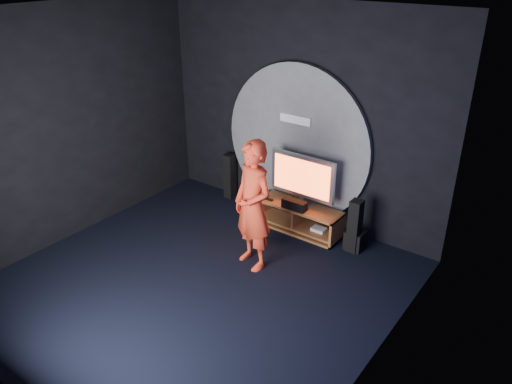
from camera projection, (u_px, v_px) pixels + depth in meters
floor at (197, 284)px, 6.81m from camera, size 5.00×5.00×0.00m
back_wall at (299, 116)px, 7.85m from camera, size 5.00×0.04×3.50m
left_wall at (66, 127)px, 7.37m from camera, size 0.04×5.00×3.50m
right_wall at (384, 227)px, 4.71m from camera, size 0.04×5.00×3.50m
ceiling at (180, 13)px, 5.27m from camera, size 5.00×5.00×0.01m
wall_disc_panel at (296, 144)px, 8.00m from camera, size 2.60×0.11×2.60m
media_console at (299, 220)px, 8.02m from camera, size 1.43×0.45×0.45m
tv at (302, 178)px, 7.76m from camera, size 1.11×0.22×0.83m
center_speaker at (294, 205)px, 7.78m from camera, size 0.40×0.15×0.15m
remote at (268, 199)px, 8.10m from camera, size 0.18×0.05×0.02m
tower_speaker_left at (230, 176)px, 9.03m from camera, size 0.17×0.19×0.84m
tower_speaker_right at (355, 226)px, 7.39m from camera, size 0.17×0.19×0.84m
subwoofer at (355, 240)px, 7.56m from camera, size 0.27×0.27×0.30m
player at (253, 206)px, 6.83m from camera, size 0.79×0.64×1.89m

